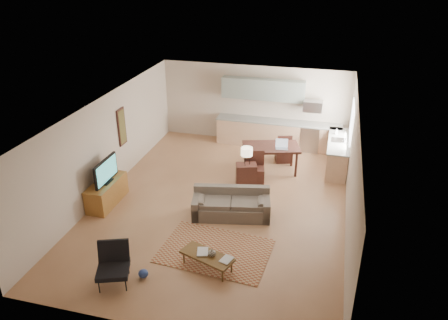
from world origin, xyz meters
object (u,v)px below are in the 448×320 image
(sofa, at_px, (231,204))
(tv_credenza, at_px, (107,192))
(dining_table, at_px, (270,159))
(console_table, at_px, (246,175))
(armchair, at_px, (113,266))
(coffee_table, at_px, (207,261))

(sofa, xyz_separation_m, tv_credenza, (-3.36, -0.23, -0.03))
(tv_credenza, relative_size, dining_table, 0.84)
(console_table, bearing_deg, armchair, -127.77)
(sofa, bearing_deg, console_table, 77.23)
(sofa, relative_size, dining_table, 1.22)
(sofa, bearing_deg, dining_table, 66.82)
(coffee_table, height_order, tv_credenza, tv_credenza)
(console_table, xyz_separation_m, dining_table, (0.53, 1.06, 0.09))
(sofa, bearing_deg, tv_credenza, 172.26)
(armchair, xyz_separation_m, dining_table, (2.26, 5.78, 0.01))
(dining_table, bearing_deg, coffee_table, -113.05)
(coffee_table, xyz_separation_m, armchair, (-1.70, -0.92, 0.24))
(dining_table, bearing_deg, console_table, -132.80)
(dining_table, bearing_deg, armchair, -127.85)
(tv_credenza, xyz_separation_m, console_table, (3.40, 1.91, 0.01))
(tv_credenza, bearing_deg, console_table, 29.29)
(coffee_table, bearing_deg, dining_table, 103.02)
(sofa, relative_size, coffee_table, 1.75)
(armchair, xyz_separation_m, console_table, (1.74, 4.72, -0.08))
(console_table, relative_size, dining_table, 0.40)
(console_table, bearing_deg, coffee_table, -108.07)
(sofa, distance_m, armchair, 3.49)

